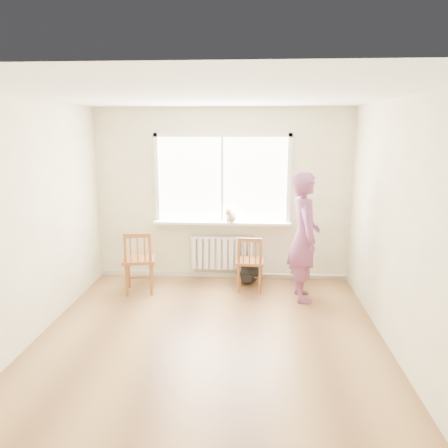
% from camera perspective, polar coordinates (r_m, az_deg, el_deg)
% --- Properties ---
extents(floor, '(4.50, 4.50, 0.00)m').
position_cam_1_polar(floor, '(5.13, -1.99, -15.14)').
color(floor, '#A27342').
rests_on(floor, ground).
extents(ceiling, '(4.50, 4.50, 0.00)m').
position_cam_1_polar(ceiling, '(4.57, -2.25, 16.49)').
color(ceiling, white).
rests_on(ceiling, back_wall).
extents(back_wall, '(4.00, 0.01, 2.70)m').
position_cam_1_polar(back_wall, '(6.88, -0.20, 3.79)').
color(back_wall, beige).
rests_on(back_wall, ground).
extents(window, '(2.12, 0.05, 1.42)m').
position_cam_1_polar(window, '(6.81, -0.22, 6.36)').
color(window, white).
rests_on(window, back_wall).
extents(windowsill, '(2.15, 0.22, 0.04)m').
position_cam_1_polar(windowsill, '(6.84, -0.26, 0.18)').
color(windowsill, white).
rests_on(windowsill, back_wall).
extents(radiator, '(1.00, 0.12, 0.55)m').
position_cam_1_polar(radiator, '(6.98, -0.25, -3.73)').
color(radiator, white).
rests_on(radiator, back_wall).
extents(heating_pipe, '(1.40, 0.04, 0.04)m').
position_cam_1_polar(heating_pipe, '(7.14, 9.89, -6.56)').
color(heating_pipe, silver).
rests_on(heating_pipe, back_wall).
extents(baseboard, '(4.00, 0.03, 0.08)m').
position_cam_1_polar(baseboard, '(7.17, -0.20, -6.63)').
color(baseboard, beige).
rests_on(baseboard, ground).
extents(chair_left, '(0.53, 0.52, 0.93)m').
position_cam_1_polar(chair_left, '(6.50, -11.06, -4.90)').
color(chair_left, '#94552B').
rests_on(chair_left, floor).
extents(chair_right, '(0.44, 0.42, 0.84)m').
position_cam_1_polar(chair_right, '(6.48, 3.40, -5.17)').
color(chair_right, '#94552B').
rests_on(chair_right, floor).
extents(person, '(0.49, 0.70, 1.80)m').
position_cam_1_polar(person, '(6.16, 10.42, -1.66)').
color(person, '#B93D71').
rests_on(person, floor).
extents(cat, '(0.24, 0.37, 0.26)m').
position_cam_1_polar(cat, '(6.73, 0.91, 1.04)').
color(cat, '#CBBA8A').
rests_on(cat, windowsill).
extents(backpack, '(0.43, 0.36, 0.37)m').
position_cam_1_polar(backpack, '(6.84, 3.13, -6.30)').
color(backpack, black).
rests_on(backpack, floor).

